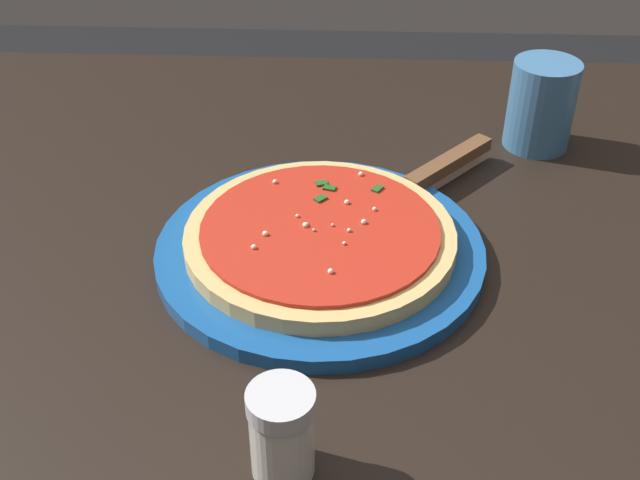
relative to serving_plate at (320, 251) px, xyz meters
The scene contains 6 objects.
restaurant_table 0.15m from the serving_plate, ahead, with size 1.12×0.91×0.76m.
serving_plate is the anchor object (origin of this frame).
pizza 0.02m from the serving_plate, 80.57° to the left, with size 0.25×0.25×0.02m.
pizza_server 0.15m from the serving_plate, 47.57° to the left, with size 0.18×0.19×0.01m.
cup_tall_drink 0.33m from the serving_plate, 43.47° to the left, with size 0.07×0.07×0.10m, color teal.
parmesan_shaker 0.25m from the serving_plate, 93.50° to the right, with size 0.05×0.05×0.07m.
Camera 1 is at (-0.03, -0.60, 1.22)m, focal length 44.73 mm.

